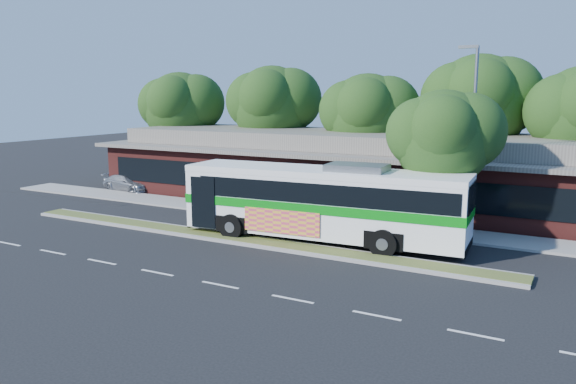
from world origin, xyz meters
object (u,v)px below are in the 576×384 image
at_px(transit_bus, 324,198).
at_px(sidewalk_tree, 451,137).
at_px(lamp_post, 472,137).
at_px(sedan, 128,183).

bearing_deg(transit_bus, sidewalk_tree, 26.77).
relative_size(lamp_post, sidewalk_tree, 1.28).
distance_m(lamp_post, sedan, 24.58).
height_order(lamp_post, sedan, lamp_post).
bearing_deg(lamp_post, sedan, 174.40).
distance_m(transit_bus, sidewalk_tree, 6.52).
xyz_separation_m(transit_bus, sidewalk_tree, (5.04, 3.01, 2.84)).
height_order(lamp_post, transit_bus, lamp_post).
bearing_deg(transit_bus, sedan, 157.83).
bearing_deg(lamp_post, transit_bus, -148.56).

